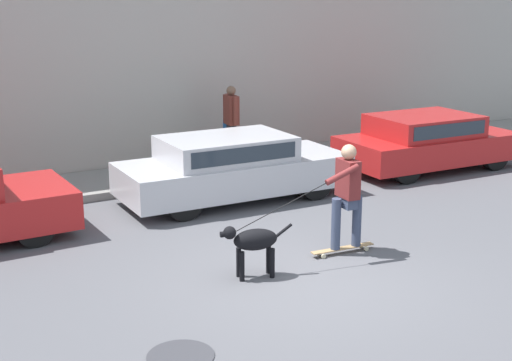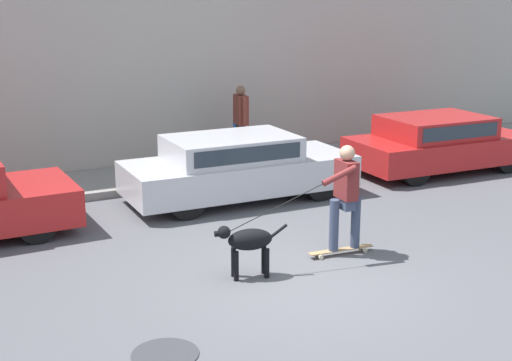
# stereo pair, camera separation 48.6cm
# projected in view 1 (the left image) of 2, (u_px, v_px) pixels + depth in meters

# --- Properties ---
(ground_plane) EXTENTS (36.00, 36.00, 0.00)m
(ground_plane) POSITION_uv_depth(u_px,v_px,m) (303.00, 280.00, 9.67)
(ground_plane) COLOR #545459
(back_wall) EXTENTS (32.00, 0.30, 5.76)m
(back_wall) POSITION_uv_depth(u_px,v_px,m) (119.00, 37.00, 14.84)
(back_wall) COLOR #ADA89E
(back_wall) RESTS_ON ground_plane
(sidewalk_curb) EXTENTS (30.00, 1.83, 0.15)m
(sidewalk_curb) POSITION_uv_depth(u_px,v_px,m) (143.00, 178.00, 14.65)
(sidewalk_curb) COLOR gray
(sidewalk_curb) RESTS_ON ground_plane
(parked_car_1) EXTENTS (4.33, 1.79, 1.22)m
(parked_car_1) POSITION_uv_depth(u_px,v_px,m) (232.00, 168.00, 13.28)
(parked_car_1) COLOR black
(parked_car_1) RESTS_ON ground_plane
(parked_car_2) EXTENTS (4.03, 1.93, 1.21)m
(parked_car_2) POSITION_uv_depth(u_px,v_px,m) (427.00, 142.00, 15.60)
(parked_car_2) COLOR black
(parked_car_2) RESTS_ON ground_plane
(dog) EXTENTS (1.01, 0.42, 0.77)m
(dog) POSITION_uv_depth(u_px,v_px,m) (253.00, 242.00, 9.64)
(dog) COLOR black
(dog) RESTS_ON ground_plane
(skateboarder) EXTENTS (2.47, 0.57, 1.66)m
(skateboarder) POSITION_uv_depth(u_px,v_px,m) (347.00, 192.00, 10.45)
(skateboarder) COLOR beige
(skateboarder) RESTS_ON ground_plane
(pedestrian_with_bag) EXTENTS (0.29, 0.74, 1.69)m
(pedestrian_with_bag) POSITION_uv_depth(u_px,v_px,m) (231.00, 121.00, 15.46)
(pedestrian_with_bag) COLOR #28282D
(pedestrian_with_bag) RESTS_ON sidewalk_curb
(manhole_cover) EXTENTS (0.73, 0.73, 0.01)m
(manhole_cover) POSITION_uv_depth(u_px,v_px,m) (181.00, 356.00, 7.64)
(manhole_cover) COLOR #38383D
(manhole_cover) RESTS_ON ground_plane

